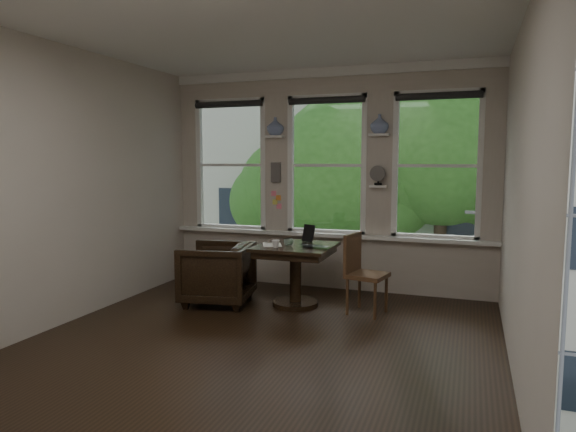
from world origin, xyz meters
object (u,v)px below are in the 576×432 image
at_px(side_chair_right, 367,275).
at_px(laptop, 312,247).
at_px(table, 296,276).
at_px(armchair_left, 217,273).
at_px(mug, 276,244).

xyz_separation_m(side_chair_right, laptop, (-0.62, -0.13, 0.30)).
distance_m(table, side_chair_right, 0.89).
height_order(armchair_left, mug, mug).
xyz_separation_m(side_chair_right, mug, (-1.05, -0.22, 0.34)).
relative_size(table, laptop, 2.62).
distance_m(table, mug, 0.51).
relative_size(side_chair_right, mug, 9.49).
distance_m(armchair_left, side_chair_right, 1.85).
relative_size(table, armchair_left, 1.08).
relative_size(armchair_left, side_chair_right, 0.90).
bearing_deg(mug, laptop, 11.29).
relative_size(armchair_left, laptop, 2.41).
distance_m(table, armchair_left, 0.98).
bearing_deg(laptop, mug, -156.22).
height_order(armchair_left, laptop, laptop).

